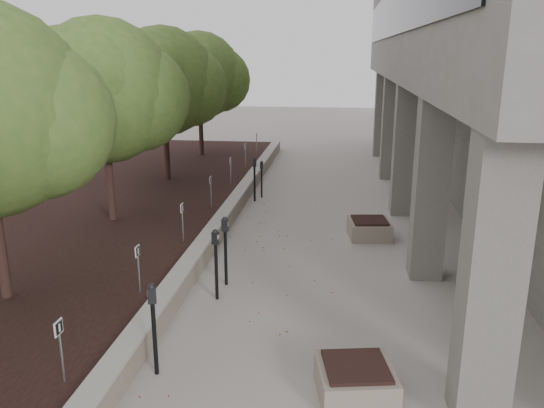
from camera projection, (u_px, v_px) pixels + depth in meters
The scene contains 20 objects.
retaining_wall at pixel (225, 218), 15.76m from camera, with size 0.39×26.00×0.50m, color gray, non-canonical shape.
planting_bed at pixel (105, 215), 16.21m from camera, with size 7.00×26.00×0.40m, color black.
crabapple_tree_3 at pixel (105, 122), 14.39m from camera, with size 4.60×4.00×5.44m, color #416325, non-canonical shape.
crabapple_tree_4 at pixel (164, 104), 19.16m from camera, with size 4.60×4.00×5.44m, color #416325, non-canonical shape.
crabapple_tree_5 at pixel (200, 94), 23.94m from camera, with size 4.60×4.00×5.44m, color #416325, non-canonical shape.
parking_sign_2 at pixel (61, 352), 7.53m from camera, with size 0.04×0.22×0.96m, color black, non-canonical shape.
parking_sign_3 at pixel (139, 269), 10.40m from camera, with size 0.04×0.22×0.96m, color black, non-canonical shape.
parking_sign_4 at pixel (183, 222), 13.27m from camera, with size 0.04×0.22×0.96m, color black, non-canonical shape.
parking_sign_5 at pixel (211, 192), 16.13m from camera, with size 0.04×0.22×0.96m, color black, non-canonical shape.
parking_sign_6 at pixel (231, 171), 19.00m from camera, with size 0.04×0.22×0.96m, color black, non-canonical shape.
parking_sign_7 at pixel (245, 155), 21.86m from camera, with size 0.04×0.22×0.96m, color black, non-canonical shape.
parking_sign_8 at pixel (257, 144), 24.73m from camera, with size 0.04×0.22×0.96m, color black, non-canonical shape.
parking_meter_1 at pixel (154, 330), 8.35m from camera, with size 0.15×0.11×1.54m, color black, non-canonical shape.
parking_meter_2 at pixel (226, 251), 11.63m from camera, with size 0.15×0.11×1.55m, color black, non-canonical shape.
parking_meter_3 at pixel (216, 265), 10.95m from camera, with size 0.15×0.11×1.51m, color black, non-canonical shape.
parking_meter_4 at pixel (255, 180), 18.26m from camera, with size 0.15×0.11×1.51m, color black, non-canonical shape.
parking_meter_5 at pixel (262, 179), 18.78m from camera, with size 0.13×0.09×1.30m, color black, non-canonical shape.
planter_front at pixel (356, 380), 7.95m from camera, with size 1.09×1.09×0.51m, color gray, non-canonical shape.
planter_back at pixel (369, 228), 14.81m from camera, with size 1.09×1.09×0.51m, color gray, non-canonical shape.
berry_scatter at pixel (265, 285), 11.80m from camera, with size 3.30×14.10×0.02m, color maroon, non-canonical shape.
Camera 1 is at (1.39, -5.78, 4.89)m, focal length 35.80 mm.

